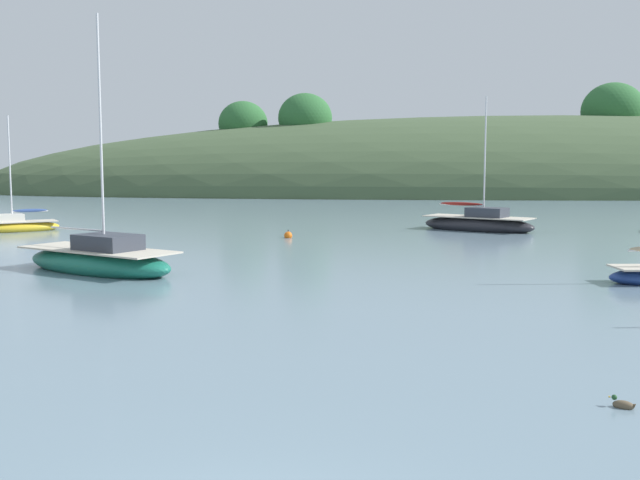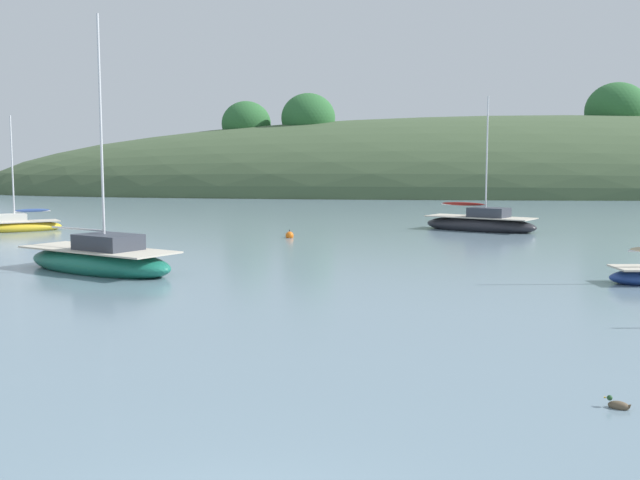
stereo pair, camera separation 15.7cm
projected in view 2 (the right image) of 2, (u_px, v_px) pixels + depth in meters
The scene contains 6 objects.
far_shoreline_hill at pixel (538, 193), 96.11m from camera, with size 150.00×36.00×24.47m.
sailboat_black_sloop at pixel (19, 226), 43.31m from camera, with size 4.92×4.04×6.92m.
sailboat_grey_yawl at pixel (481, 224), 43.69m from camera, with size 7.05×5.70×8.13m.
sailboat_yellow_far at pixel (100, 260), 27.21m from camera, with size 7.30×5.63×9.56m.
mooring_buoy_outer at pixel (290, 236), 39.48m from camera, with size 0.44×0.44×0.54m.
duck_trailing at pixel (618, 405), 12.05m from camera, with size 0.40×0.32×0.24m.
Camera 2 is at (1.38, -6.71, 4.01)m, focal length 41.27 mm.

